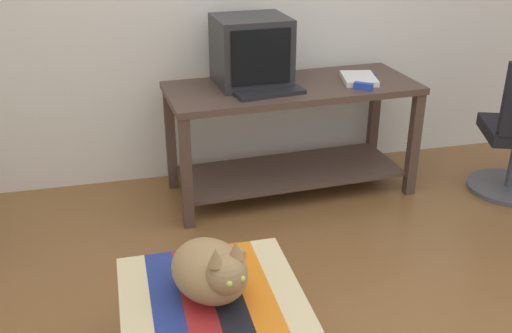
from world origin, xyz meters
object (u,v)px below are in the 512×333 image
book (359,79)px  cat (212,271)px  desk (291,120)px  stapler (363,86)px  tv_monitor (251,52)px  keyboard (270,92)px

book → cat: bearing=-116.8°
desk → stapler: 0.49m
tv_monitor → keyboard: 0.30m
book → stapler: stapler is taller
tv_monitor → book: size_ratio=1.64×
desk → cat: bearing=-120.0°
book → desk: bearing=-171.3°
keyboard → book: (0.60, 0.12, 0.00)m
cat → stapler: 1.75m
book → keyboard: bearing=-156.4°
tv_monitor → keyboard: size_ratio=1.10×
cat → stapler: size_ratio=3.94×
stapler → keyboard: bearing=125.1°
keyboard → book: bearing=3.1°
cat → tv_monitor: bearing=52.4°
keyboard → desk: bearing=30.5°
book → stapler: (-0.04, -0.16, 0.00)m
desk → stapler: (0.38, -0.19, 0.24)m
cat → book: bearing=32.2°
stapler → tv_monitor: bearing=105.6°
tv_monitor → cat: (-0.53, -1.57, -0.40)m
desk → cat: size_ratio=3.55×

